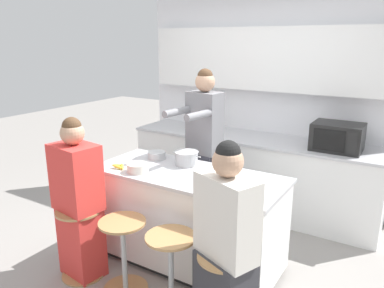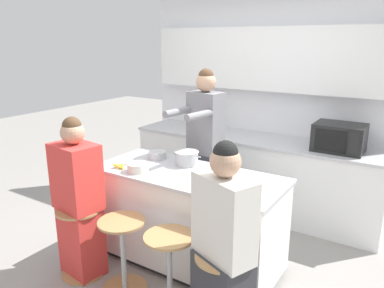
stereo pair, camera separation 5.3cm
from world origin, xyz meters
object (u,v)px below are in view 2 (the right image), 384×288
Objects in this scene: kitchen_island at (188,218)px; cooking_pot at (187,158)px; coffee_cup_near at (211,179)px; bar_stool_center_right at (170,269)px; bar_stool_center_left at (123,251)px; bar_stool_leftmost at (81,238)px; person_wrapped_blanket at (79,202)px; microwave at (339,137)px; potted_plant at (199,119)px; person_seated_near at (223,253)px; person_cooking at (205,153)px; banana_bunch at (119,166)px; fruit_bowl at (138,167)px.

kitchen_island is 5.57× the size of cooking_pot.
coffee_cup_near is (0.31, -0.12, 0.49)m from kitchen_island.
cooking_pot is at bearing 114.44° from bar_stool_center_right.
bar_stool_leftmost is at bearing -175.27° from bar_stool_center_left.
person_wrapped_blanket reaches higher than microwave.
kitchen_island is at bearing -62.15° from potted_plant.
bar_stool_center_left is 2.33× the size of potted_plant.
coffee_cup_near is (-0.39, 0.52, 0.28)m from person_seated_near.
person_wrapped_blanket is at bearing -106.78° from person_cooking.
coffee_cup_near is at bearing -34.84° from cooking_pot.
person_wrapped_blanket is 2.85× the size of microwave.
kitchen_island is 1.21× the size of person_wrapped_blanket.
bar_stool_leftmost is at bearing -176.92° from bar_stool_center_right.
coffee_cup_near is 0.40× the size of potted_plant.
microwave reaches higher than cooking_pot.
banana_bunch reaches higher than bar_stool_leftmost.
bar_stool_leftmost is at bearing -49.82° from person_wrapped_blanket.
person_cooking reaches higher than cooking_pot.
bar_stool_leftmost is 0.44× the size of person_seated_near.
potted_plant is at bearing 102.74° from fruit_bowl.
person_seated_near is at bearing -42.24° from kitchen_island.
bar_stool_center_left is 0.95m from coffee_cup_near.
bar_stool_center_right is 1.07m from cooking_pot.
bar_stool_center_right is at bearing -65.56° from cooking_pot.
potted_plant reaches higher than bar_stool_center_right.
bar_stool_center_left is at bearing -178.58° from bar_stool_center_right.
cooking_pot is 0.62× the size of microwave.
banana_bunch is 1.71m from potted_plant.
person_seated_near reaches higher than person_wrapped_blanket.
coffee_cup_near is 1.93m from potted_plant.
person_cooking is 1.36m from person_wrapped_blanket.
person_cooking is 0.87m from coffee_cup_near.
bar_stool_leftmost is 1.29m from coffee_cup_near.
bar_stool_leftmost is 2.24m from potted_plant.
bar_stool_center_left and bar_stool_center_right have the same top height.
bar_stool_center_right is 0.36× the size of person_cooking.
person_seated_near reaches higher than cooking_pot.
person_cooking reaches higher than microwave.
cooking_pot is at bearing -76.85° from person_cooking.
microwave is 1.76m from potted_plant.
coffee_cup_near is 0.22× the size of microwave.
bar_stool_leftmost is 2.02× the size of cooking_pot.
bar_stool_center_right is 0.44× the size of person_seated_near.
person_seated_near is at bearing 0.88° from bar_stool_leftmost.
fruit_bowl is 2.14m from microwave.
bar_stool_center_left is at bearing 10.17° from person_wrapped_blanket.
bar_stool_center_right is at bearing -161.32° from person_seated_near.
banana_bunch is at bearing 77.06° from bar_stool_leftmost.
potted_plant is (-0.54, 2.09, 0.70)m from bar_stool_center_left.
person_seated_near is at bearing -3.48° from bar_stool_center_right.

